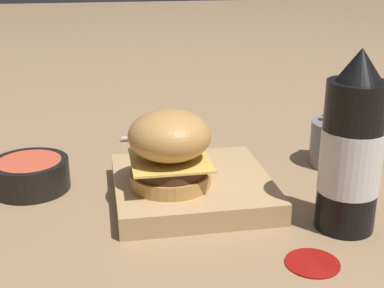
{
  "coord_description": "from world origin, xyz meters",
  "views": [
    {
      "loc": [
        0.11,
        0.72,
        0.33
      ],
      "look_at": [
        -0.02,
        0.03,
        0.08
      ],
      "focal_mm": 50.0,
      "sensor_mm": 36.0,
      "label": 1
    }
  ],
  "objects_px": {
    "serving_board": "(192,187)",
    "spoon": "(182,137)",
    "ketchup_bottle": "(351,152)",
    "side_bowl": "(30,174)",
    "fries_basket": "(338,142)",
    "burger": "(170,148)"
  },
  "relations": [
    {
      "from": "ketchup_bottle",
      "to": "fries_basket",
      "type": "bearing_deg",
      "value": -112.18
    },
    {
      "from": "serving_board",
      "to": "fries_basket",
      "type": "height_order",
      "value": "fries_basket"
    },
    {
      "from": "ketchup_bottle",
      "to": "spoon",
      "type": "relative_size",
      "value": 1.5
    },
    {
      "from": "ketchup_bottle",
      "to": "fries_basket",
      "type": "distance_m",
      "value": 0.22
    },
    {
      "from": "serving_board",
      "to": "fries_basket",
      "type": "distance_m",
      "value": 0.27
    },
    {
      "from": "fries_basket",
      "to": "side_bowl",
      "type": "bearing_deg",
      "value": 1.2
    },
    {
      "from": "ketchup_bottle",
      "to": "fries_basket",
      "type": "height_order",
      "value": "ketchup_bottle"
    },
    {
      "from": "spoon",
      "to": "burger",
      "type": "bearing_deg",
      "value": -96.94
    },
    {
      "from": "side_bowl",
      "to": "spoon",
      "type": "xyz_separation_m",
      "value": [
        -0.25,
        -0.17,
        -0.02
      ]
    },
    {
      "from": "ketchup_bottle",
      "to": "side_bowl",
      "type": "xyz_separation_m",
      "value": [
        0.4,
        -0.19,
        -0.08
      ]
    },
    {
      "from": "ketchup_bottle",
      "to": "spoon",
      "type": "height_order",
      "value": "ketchup_bottle"
    },
    {
      "from": "fries_basket",
      "to": "side_bowl",
      "type": "xyz_separation_m",
      "value": [
        0.48,
        0.01,
        -0.02
      ]
    },
    {
      "from": "side_bowl",
      "to": "spoon",
      "type": "height_order",
      "value": "side_bowl"
    },
    {
      "from": "ketchup_bottle",
      "to": "burger",
      "type": "bearing_deg",
      "value": -26.02
    },
    {
      "from": "side_bowl",
      "to": "spoon",
      "type": "relative_size",
      "value": 0.74
    },
    {
      "from": "burger",
      "to": "spoon",
      "type": "bearing_deg",
      "value": -102.46
    },
    {
      "from": "serving_board",
      "to": "spoon",
      "type": "xyz_separation_m",
      "value": [
        -0.02,
        -0.24,
        -0.01
      ]
    },
    {
      "from": "side_bowl",
      "to": "ketchup_bottle",
      "type": "bearing_deg",
      "value": 154.93
    },
    {
      "from": "serving_board",
      "to": "side_bowl",
      "type": "relative_size",
      "value": 1.93
    },
    {
      "from": "serving_board",
      "to": "fries_basket",
      "type": "xyz_separation_m",
      "value": [
        -0.26,
        -0.08,
        0.02
      ]
    },
    {
      "from": "fries_basket",
      "to": "side_bowl",
      "type": "distance_m",
      "value": 0.49
    },
    {
      "from": "serving_board",
      "to": "ketchup_bottle",
      "type": "height_order",
      "value": "ketchup_bottle"
    }
  ]
}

